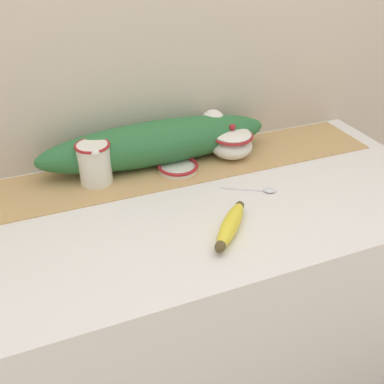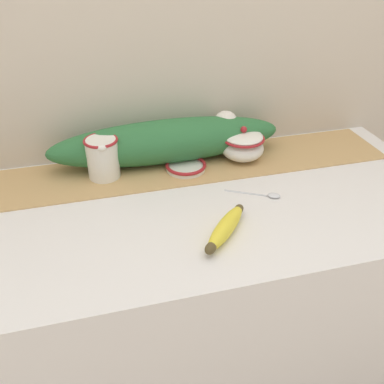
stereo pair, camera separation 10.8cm
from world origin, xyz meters
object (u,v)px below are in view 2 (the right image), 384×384
Objects in this scene: cream_pitcher at (103,156)px; sugar_bowl at (243,145)px; spoon at (270,195)px; small_dish at (186,166)px; banana at (225,228)px.

cream_pitcher is 0.92× the size of sugar_bowl.
sugar_bowl is at bearing 118.49° from spoon.
small_dish is at bearing 161.84° from spoon.
spoon is at bearing -90.42° from sugar_bowl.
small_dish is 0.27m from spoon.
sugar_bowl reaches higher than small_dish.
small_dish is at bearing 92.69° from banana.
banana is at bearing -87.31° from small_dish.
spoon is (0.17, 0.13, -0.02)m from banana.
cream_pitcher is 0.42m from sugar_bowl.
small_dish reaches higher than spoon.
cream_pitcher reaches higher than sugar_bowl.
cream_pitcher is at bearing 126.01° from banana.
banana reaches higher than small_dish.
sugar_bowl is 0.94× the size of spoon.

